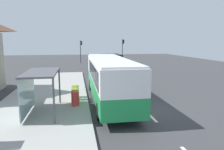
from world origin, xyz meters
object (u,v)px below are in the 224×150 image
object	(u,v)px
sedan_near	(104,57)
traffic_light_near_side	(123,47)
white_van	(114,60)
traffic_light_far_side	(81,48)
recycling_bin_green	(75,93)
recycling_bin_orange	(75,91)
bus	(109,77)
bus_shelter	(36,81)
recycling_bin_yellow	(75,96)
recycling_bin_red	(75,98)

from	to	relation	value
sedan_near	traffic_light_near_side	xyz separation A→B (m)	(3.20, -6.52, 2.45)
white_van	traffic_light_far_side	size ratio (longest dim) A/B	1.14
recycling_bin_green	traffic_light_near_side	distance (m)	29.72
recycling_bin_orange	traffic_light_far_side	world-z (taller)	traffic_light_far_side
bus	bus_shelter	size ratio (longest dim) A/B	2.76
recycling_bin_green	traffic_light_near_side	world-z (taller)	traffic_light_near_side
white_van	traffic_light_far_side	bearing A→B (deg)	120.20
white_van	recycling_bin_yellow	world-z (taller)	white_van
bus	recycling_bin_yellow	xyz separation A→B (m)	(-2.49, -0.53, -1.19)
bus	white_van	distance (m)	20.23
traffic_light_far_side	bus	bearing A→B (deg)	-87.26
recycling_bin_yellow	traffic_light_far_side	size ratio (longest dim) A/B	0.21
bus	recycling_bin_yellow	size ratio (longest dim) A/B	11.60
bus	recycling_bin_red	xyz separation A→B (m)	(-2.49, -1.23, -1.19)
bus	white_van	size ratio (longest dim) A/B	2.11
white_van	bus_shelter	distance (m)	23.86
sedan_near	recycling_bin_red	bearing A→B (deg)	-100.26
white_van	recycling_bin_red	distance (m)	22.04
bus	recycling_bin_red	distance (m)	3.02
recycling_bin_yellow	traffic_light_near_side	size ratio (longest dim) A/B	0.20
bus	recycling_bin_yellow	bearing A→B (deg)	-167.94
white_van	traffic_light_near_side	size ratio (longest dim) A/B	1.08
white_van	recycling_bin_yellow	bearing A→B (deg)	-107.44
recycling_bin_orange	white_van	bearing A→B (deg)	71.36
recycling_bin_red	traffic_light_far_side	xyz separation A→B (m)	(1.10, 30.18, 2.42)
traffic_light_near_side	bus_shelter	xyz separation A→B (m)	(-11.91, -30.54, -1.15)
white_van	sedan_near	distance (m)	14.83
bus	recycling_bin_orange	world-z (taller)	bus
sedan_near	recycling_bin_red	world-z (taller)	sedan_near
recycling_bin_yellow	bus_shelter	distance (m)	3.23
recycling_bin_orange	traffic_light_far_side	size ratio (longest dim) A/B	0.21
traffic_light_near_side	recycling_bin_red	bearing A→B (deg)	-108.27
recycling_bin_orange	bus_shelter	world-z (taller)	bus_shelter
sedan_near	recycling_bin_yellow	bearing A→B (deg)	-100.46
bus_shelter	white_van	bearing A→B (deg)	68.83
sedan_near	recycling_bin_green	bearing A→B (deg)	-100.67
sedan_near	recycling_bin_red	size ratio (longest dim) A/B	4.64
white_van	recycling_bin_yellow	distance (m)	21.37
bus	recycling_bin_green	world-z (taller)	bus
recycling_bin_yellow	recycling_bin_green	world-z (taller)	same
bus	recycling_bin_orange	distance (m)	2.89
recycling_bin_green	bus	bearing A→B (deg)	-3.87
recycling_bin_red	traffic_light_far_side	bearing A→B (deg)	87.90
recycling_bin_red	bus_shelter	bearing A→B (deg)	-152.23
traffic_light_far_side	recycling_bin_green	bearing A→B (deg)	-92.20
recycling_bin_green	traffic_light_far_side	bearing A→B (deg)	87.80
recycling_bin_yellow	recycling_bin_green	xyz separation A→B (m)	(0.00, 0.70, 0.00)
white_van	recycling_bin_orange	distance (m)	20.04
traffic_light_near_side	sedan_near	bearing A→B (deg)	116.16
recycling_bin_yellow	bus	bearing A→B (deg)	12.06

